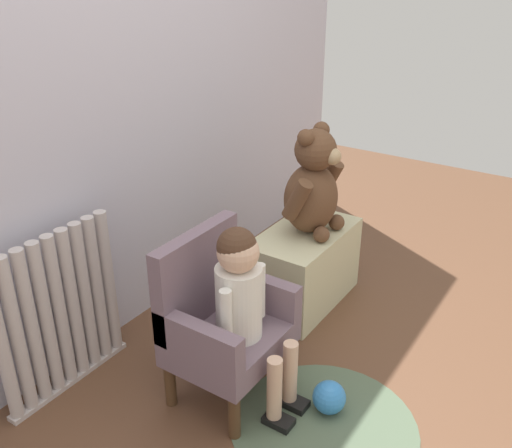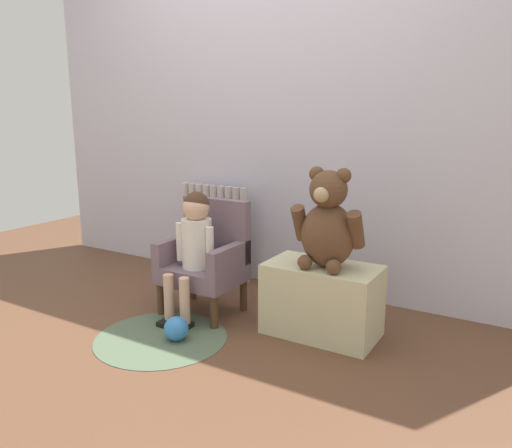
% 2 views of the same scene
% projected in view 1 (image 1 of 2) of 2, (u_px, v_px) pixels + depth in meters
% --- Properties ---
extents(ground_plane, '(6.00, 6.00, 0.00)m').
position_uv_depth(ground_plane, '(327.00, 418.00, 2.12)').
color(ground_plane, brown).
extents(back_wall, '(3.80, 0.05, 2.40)m').
position_uv_depth(back_wall, '(88.00, 59.00, 2.14)').
color(back_wall, silver).
rests_on(back_wall, ground_plane).
extents(radiator, '(0.56, 0.05, 0.66)m').
position_uv_depth(radiator, '(60.00, 314.00, 2.16)').
color(radiator, beige).
rests_on(radiator, ground_plane).
extents(child_armchair, '(0.44, 0.36, 0.65)m').
position_uv_depth(child_armchair, '(221.00, 319.00, 2.14)').
color(child_armchair, slate).
rests_on(child_armchair, ground_plane).
extents(child_figure, '(0.25, 0.35, 0.72)m').
position_uv_depth(child_figure, '(244.00, 294.00, 2.02)').
color(child_figure, silver).
rests_on(child_figure, ground_plane).
extents(low_bench, '(0.58, 0.33, 0.38)m').
position_uv_depth(low_bench, '(304.00, 267.00, 2.75)').
color(low_bench, beige).
rests_on(low_bench, ground_plane).
extents(large_teddy_bear, '(0.37, 0.26, 0.51)m').
position_uv_depth(large_teddy_bear, '(313.00, 187.00, 2.59)').
color(large_teddy_bear, brown).
rests_on(large_teddy_bear, low_bench).
extents(floor_rug, '(0.68, 0.68, 0.01)m').
position_uv_depth(floor_rug, '(324.00, 426.00, 2.08)').
color(floor_rug, '#4F6049').
rests_on(floor_rug, ground_plane).
extents(toy_ball, '(0.13, 0.13, 0.13)m').
position_uv_depth(toy_ball, '(329.00, 397.00, 2.13)').
color(toy_ball, '#327EC9').
rests_on(toy_ball, ground_plane).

